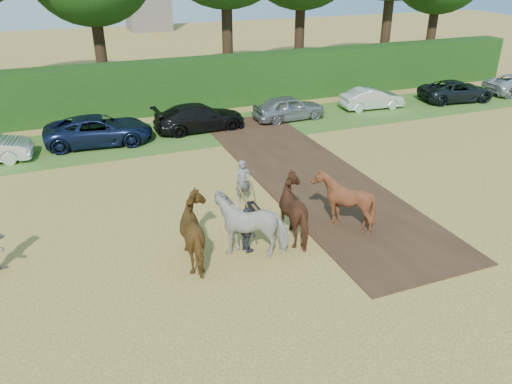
# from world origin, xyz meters

# --- Properties ---
(ground) EXTENTS (120.00, 120.00, 0.00)m
(ground) POSITION_xyz_m (0.00, 0.00, 0.00)
(ground) COLOR gold
(ground) RESTS_ON ground
(earth_strip) EXTENTS (4.50, 17.00, 0.05)m
(earth_strip) POSITION_xyz_m (1.50, 7.00, 0.03)
(earth_strip) COLOR #472D1C
(earth_strip) RESTS_ON ground
(grass_verge) EXTENTS (50.00, 5.00, 0.03)m
(grass_verge) POSITION_xyz_m (0.00, 14.00, 0.01)
(grass_verge) COLOR #38601E
(grass_verge) RESTS_ON ground
(hedgerow) EXTENTS (46.00, 1.60, 3.00)m
(hedgerow) POSITION_xyz_m (0.00, 18.50, 1.50)
(hedgerow) COLOR #14380F
(hedgerow) RESTS_ON ground
(spectator_far) EXTENTS (0.55, 0.96, 1.53)m
(spectator_far) POSITION_xyz_m (-3.05, 2.07, 0.77)
(spectator_far) COLOR #292E37
(spectator_far) RESTS_ON ground
(plough_team) EXTENTS (6.53, 4.73, 1.99)m
(plough_team) POSITION_xyz_m (-1.99, 2.32, 0.99)
(plough_team) COLOR brown
(plough_team) RESTS_ON ground
(parked_cars) EXTENTS (42.26, 2.99, 1.43)m
(parked_cars) POSITION_xyz_m (2.21, 13.99, 0.69)
(parked_cars) COLOR silver
(parked_cars) RESTS_ON ground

